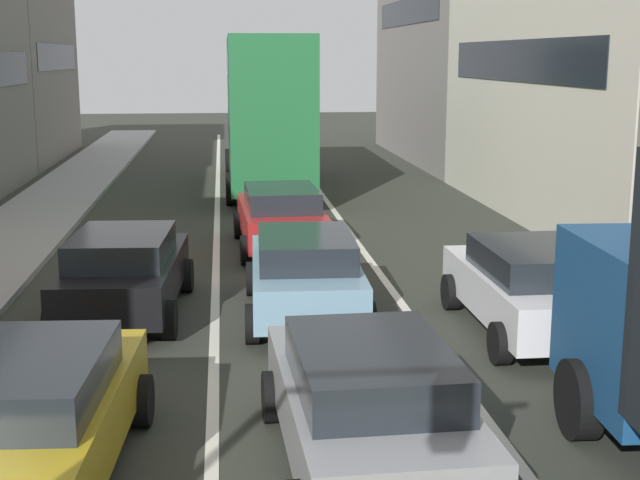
% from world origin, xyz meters
% --- Properties ---
extents(sidewalk_left, '(2.60, 64.00, 0.14)m').
position_xyz_m(sidewalk_left, '(-6.70, 20.00, 0.07)').
color(sidewalk_left, '#989898').
rests_on(sidewalk_left, ground).
extents(lane_stripe_left, '(0.16, 60.00, 0.01)m').
position_xyz_m(lane_stripe_left, '(-1.70, 20.00, 0.01)').
color(lane_stripe_left, silver).
rests_on(lane_stripe_left, ground).
extents(lane_stripe_right, '(0.16, 60.00, 0.01)m').
position_xyz_m(lane_stripe_right, '(1.70, 20.00, 0.01)').
color(lane_stripe_right, silver).
rests_on(lane_stripe_right, ground).
extents(sedan_centre_lane_second, '(2.17, 4.36, 1.49)m').
position_xyz_m(sedan_centre_lane_second, '(0.00, 7.20, 0.80)').
color(sedan_centre_lane_second, gray).
rests_on(sedan_centre_lane_second, ground).
extents(wagon_left_lane_second, '(2.28, 4.40, 1.49)m').
position_xyz_m(wagon_left_lane_second, '(-3.56, 7.28, 0.80)').
color(wagon_left_lane_second, '#B29319').
rests_on(wagon_left_lane_second, ground).
extents(hatchback_centre_lane_third, '(2.18, 4.36, 1.49)m').
position_xyz_m(hatchback_centre_lane_third, '(-0.13, 13.16, 0.80)').
color(hatchback_centre_lane_third, '#759EB7').
rests_on(hatchback_centre_lane_third, ground).
extents(sedan_left_lane_third, '(2.27, 4.40, 1.49)m').
position_xyz_m(sedan_left_lane_third, '(-3.25, 13.61, 0.80)').
color(sedan_left_lane_third, black).
rests_on(sedan_left_lane_third, ground).
extents(coupe_centre_lane_fourth, '(2.18, 4.36, 1.49)m').
position_xyz_m(coupe_centre_lane_fourth, '(-0.18, 18.69, 0.80)').
color(coupe_centre_lane_fourth, '#A51E1E').
rests_on(coupe_centre_lane_fourth, ground).
extents(sedan_right_lane_behind_truck, '(2.07, 4.30, 1.49)m').
position_xyz_m(sedan_right_lane_behind_truck, '(3.41, 11.82, 0.80)').
color(sedan_right_lane_behind_truck, silver).
rests_on(sedan_right_lane_behind_truck, ground).
extents(bus_mid_queue_primary, '(2.82, 10.51, 5.06)m').
position_xyz_m(bus_mid_queue_primary, '(-0.02, 28.39, 2.83)').
color(bus_mid_queue_primary, '#1E6033').
rests_on(bus_mid_queue_primary, ground).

